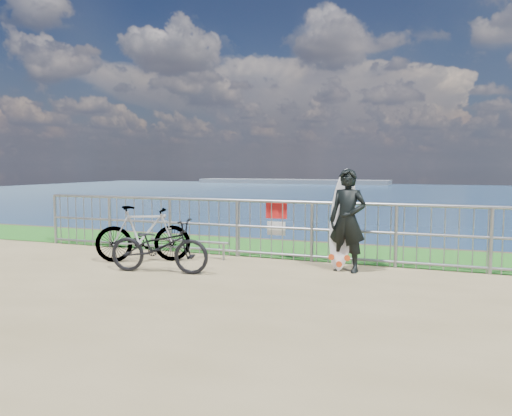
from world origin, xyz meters
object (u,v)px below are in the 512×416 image
at_px(surfboard, 342,223).
at_px(bicycle_near, 159,246).
at_px(bicycle_far, 143,234).
at_px(surfer, 348,220).

distance_m(surfboard, bicycle_near, 3.10).
xyz_separation_m(surfboard, bicycle_far, (-3.56, -0.60, -0.28)).
bearing_deg(bicycle_near, bicycle_far, 39.04).
distance_m(surfboard, bicycle_far, 3.63).
relative_size(bicycle_near, bicycle_far, 0.99).
xyz_separation_m(surfer, surfboard, (-0.11, 0.10, -0.06)).
relative_size(surfer, bicycle_far, 1.00).
bearing_deg(surfboard, bicycle_near, -154.81).
height_order(bicycle_near, bicycle_far, bicycle_far).
relative_size(surfboard, bicycle_near, 1.02).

